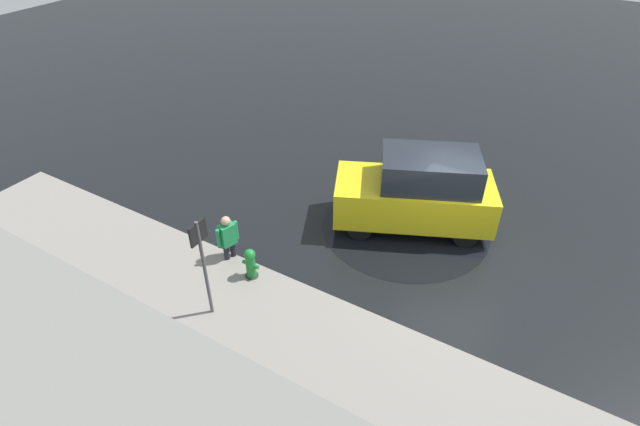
{
  "coord_description": "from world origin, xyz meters",
  "views": [
    {
      "loc": [
        -1.83,
        9.36,
        7.91
      ],
      "look_at": [
        3.07,
        1.12,
        0.9
      ],
      "focal_mm": 28.0,
      "sensor_mm": 36.0,
      "label": 1
    }
  ],
  "objects_px": {
    "pedestrian": "(228,236)",
    "sign_post": "(202,256)",
    "moving_hatchback": "(418,191)",
    "fire_hydrant": "(251,264)"
  },
  "relations": [
    {
      "from": "pedestrian",
      "to": "sign_post",
      "type": "xyz_separation_m",
      "value": [
        -0.77,
        1.56,
        0.9
      ]
    },
    {
      "from": "moving_hatchback",
      "to": "sign_post",
      "type": "distance_m",
      "value": 5.64
    },
    {
      "from": "fire_hydrant",
      "to": "sign_post",
      "type": "bearing_deg",
      "value": 87.39
    },
    {
      "from": "moving_hatchback",
      "to": "sign_post",
      "type": "xyz_separation_m",
      "value": [
        2.47,
        5.04,
        0.55
      ]
    },
    {
      "from": "moving_hatchback",
      "to": "fire_hydrant",
      "type": "xyz_separation_m",
      "value": [
        2.42,
        3.75,
        -0.63
      ]
    },
    {
      "from": "moving_hatchback",
      "to": "sign_post",
      "type": "relative_size",
      "value": 1.77
    },
    {
      "from": "fire_hydrant",
      "to": "sign_post",
      "type": "height_order",
      "value": "sign_post"
    },
    {
      "from": "pedestrian",
      "to": "moving_hatchback",
      "type": "bearing_deg",
      "value": -133.03
    },
    {
      "from": "moving_hatchback",
      "to": "fire_hydrant",
      "type": "height_order",
      "value": "moving_hatchback"
    },
    {
      "from": "pedestrian",
      "to": "sign_post",
      "type": "relative_size",
      "value": 0.51
    }
  ]
}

